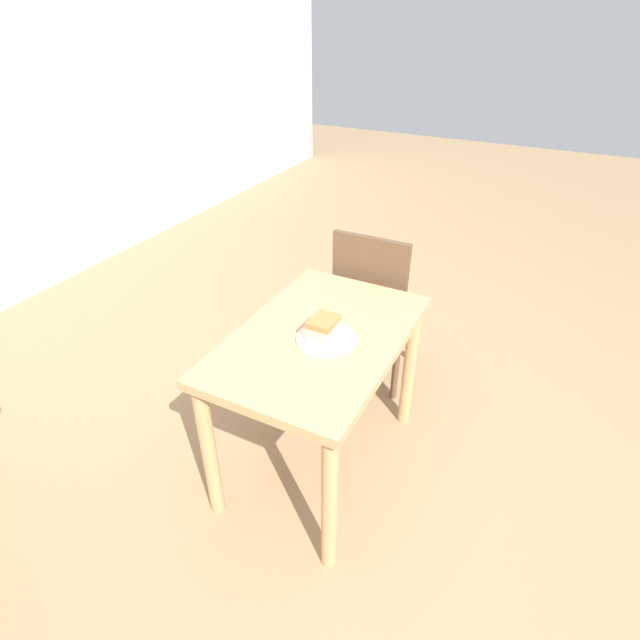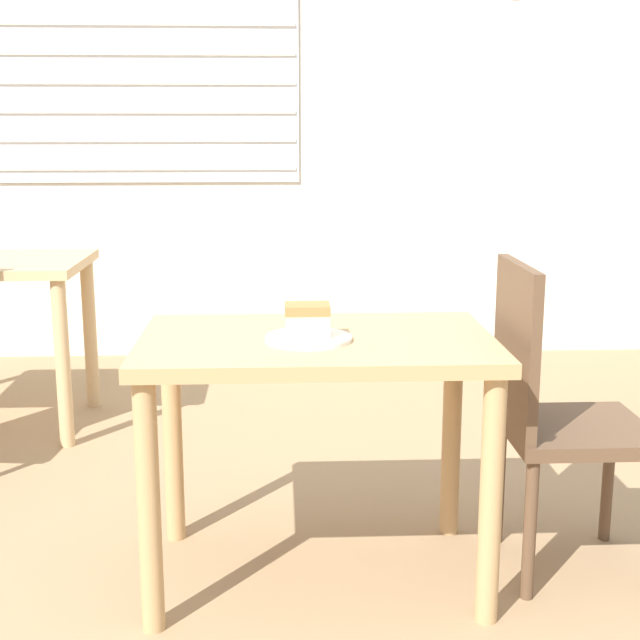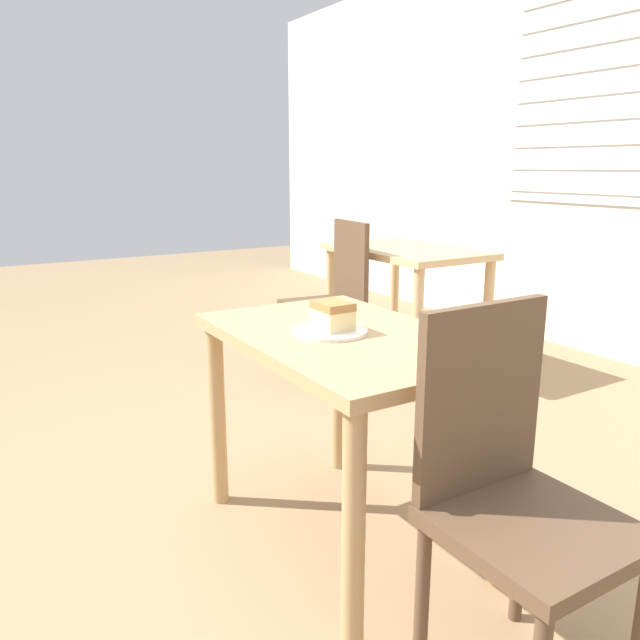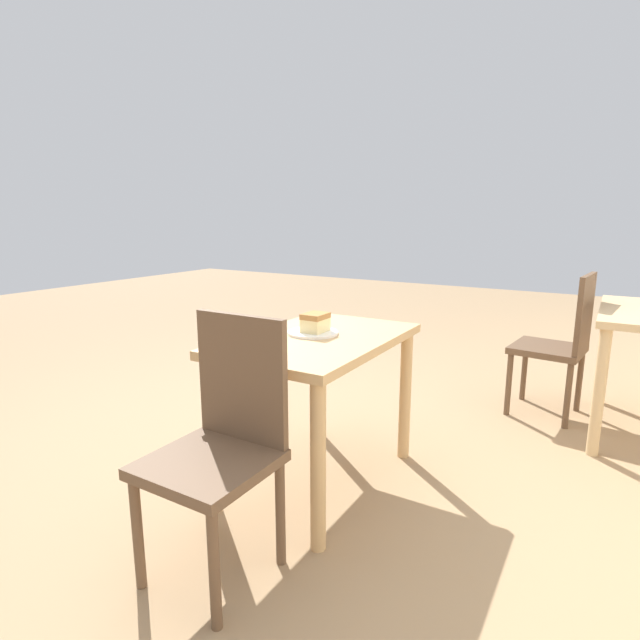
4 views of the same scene
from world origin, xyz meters
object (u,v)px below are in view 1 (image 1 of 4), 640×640
at_px(cake_slice, 323,328).
at_px(plate, 326,339).
at_px(dining_table_near, 320,359).
at_px(chair_near_window, 376,305).

bearing_deg(cake_slice, plate, -77.20).
xyz_separation_m(dining_table_near, chair_near_window, (0.68, 0.02, -0.10)).
bearing_deg(plate, dining_table_near, 60.39).
xyz_separation_m(dining_table_near, cake_slice, (-0.03, -0.03, 0.18)).
height_order(chair_near_window, cake_slice, chair_near_window).
xyz_separation_m(chair_near_window, plate, (-0.71, -0.06, 0.23)).
distance_m(chair_near_window, cake_slice, 0.76).
bearing_deg(dining_table_near, cake_slice, -131.06).
bearing_deg(cake_slice, dining_table_near, 48.94).
bearing_deg(chair_near_window, plate, 94.82).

